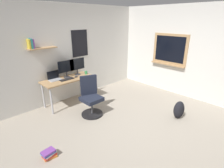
% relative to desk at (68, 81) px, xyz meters
% --- Properties ---
extents(ground_plane, '(5.20, 5.20, 0.00)m').
position_rel_desk_xyz_m(ground_plane, '(0.37, -2.08, -0.65)').
color(ground_plane, '#9E9384').
rests_on(ground_plane, ground).
extents(wall_back, '(5.00, 0.30, 2.60)m').
position_rel_desk_xyz_m(wall_back, '(0.36, 0.37, 0.66)').
color(wall_back, silver).
rests_on(wall_back, ground).
extents(wall_right, '(0.22, 5.00, 2.60)m').
position_rel_desk_xyz_m(wall_right, '(2.81, -2.06, 0.65)').
color(wall_right, silver).
rests_on(wall_right, ground).
extents(desk, '(1.36, 0.57, 0.73)m').
position_rel_desk_xyz_m(desk, '(0.00, 0.00, 0.00)').
color(desk, tan).
rests_on(desk, ground).
extents(office_chair, '(0.53, 0.55, 0.95)m').
position_rel_desk_xyz_m(office_chair, '(0.08, -0.87, -0.24)').
color(office_chair, black).
rests_on(office_chair, ground).
extents(laptop, '(0.31, 0.21, 0.23)m').
position_rel_desk_xyz_m(laptop, '(-0.31, 0.14, 0.13)').
color(laptop, '#ADAFB5').
rests_on(laptop, desk).
extents(monitor_primary, '(0.46, 0.17, 0.46)m').
position_rel_desk_xyz_m(monitor_primary, '(0.03, 0.09, 0.35)').
color(monitor_primary, '#38383D').
rests_on(monitor_primary, desk).
extents(monitor_secondary, '(0.46, 0.17, 0.46)m').
position_rel_desk_xyz_m(monitor_secondary, '(0.37, 0.09, 0.35)').
color(monitor_secondary, '#38383D').
rests_on(monitor_secondary, desk).
extents(keyboard, '(0.37, 0.13, 0.02)m').
position_rel_desk_xyz_m(keyboard, '(-0.07, -0.07, 0.09)').
color(keyboard, black).
rests_on(keyboard, desk).
extents(computer_mouse, '(0.10, 0.06, 0.03)m').
position_rel_desk_xyz_m(computer_mouse, '(0.21, -0.07, 0.10)').
color(computer_mouse, '#262628').
rests_on(computer_mouse, desk).
extents(coffee_mug, '(0.08, 0.08, 0.09)m').
position_rel_desk_xyz_m(coffee_mug, '(0.58, -0.02, 0.13)').
color(coffee_mug, '#338C4C').
rests_on(coffee_mug, desk).
extents(backpack, '(0.32, 0.22, 0.42)m').
position_rel_desk_xyz_m(backpack, '(1.44, -2.46, -0.44)').
color(backpack, black).
rests_on(backpack, ground).
extents(book_stack_on_floor, '(0.25, 0.19, 0.15)m').
position_rel_desk_xyz_m(book_stack_on_floor, '(-1.34, -1.54, -0.57)').
color(book_stack_on_floor, orange).
rests_on(book_stack_on_floor, ground).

